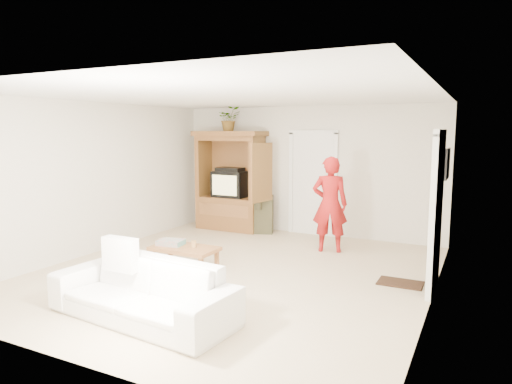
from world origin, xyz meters
TOP-DOWN VIEW (x-y plane):
  - floor at (0.00, 0.00)m, footprint 6.00×6.00m
  - ceiling at (0.00, 0.00)m, footprint 6.00×6.00m
  - wall_back at (0.00, 3.00)m, footprint 5.50×0.00m
  - wall_front at (0.00, -3.00)m, footprint 5.50×0.00m
  - wall_left at (-2.75, 0.00)m, footprint 0.00×6.00m
  - wall_right at (2.75, 0.00)m, footprint 0.00×6.00m
  - armoire at (-1.58, 2.66)m, footprint 1.82×1.14m
  - door_back at (0.15, 2.97)m, footprint 0.85×0.05m
  - doorway_right at (2.73, 0.60)m, footprint 0.05×0.90m
  - framed_picture at (2.73, 1.90)m, footprint 0.03×0.60m
  - doormat at (2.30, 0.60)m, footprint 0.60×0.40m
  - plant at (-1.60, 2.63)m, footprint 0.60×0.59m
  - man at (0.88, 1.82)m, footprint 0.70×0.56m
  - sofa at (-0.10, -1.93)m, footprint 2.30×1.07m
  - coffee_table at (-0.72, -0.26)m, footprint 1.01×0.56m
  - towel at (-0.97, -0.26)m, footprint 0.42×0.33m
  - candle at (-0.58, -0.22)m, footprint 0.08×0.08m
  - backpack_black at (-1.05, 2.78)m, footprint 0.38×0.31m
  - backpack_olive at (-0.80, 2.60)m, footprint 0.50×0.43m

SIDE VIEW (x-z plane):
  - floor at x=0.00m, z-range 0.00..0.00m
  - doormat at x=2.30m, z-range 0.00..0.02m
  - backpack_black at x=-1.05m, z-range 0.00..0.41m
  - sofa at x=-0.10m, z-range 0.00..0.65m
  - coffee_table at x=-0.72m, z-range 0.14..0.51m
  - backpack_olive at x=-0.80m, z-range 0.00..0.79m
  - towel at x=-0.97m, z-range 0.37..0.45m
  - candle at x=-0.58m, z-range 0.37..0.47m
  - man at x=0.88m, z-range 0.00..1.67m
  - armoire at x=-1.58m, z-range -0.14..1.96m
  - door_back at x=0.15m, z-range 0.00..2.04m
  - doorway_right at x=2.73m, z-range 0.00..2.04m
  - wall_back at x=0.00m, z-range -1.45..4.05m
  - wall_front at x=0.00m, z-range -1.45..4.05m
  - wall_left at x=-2.75m, z-range -1.70..4.30m
  - wall_right at x=2.75m, z-range -1.70..4.30m
  - framed_picture at x=2.73m, z-range 1.36..1.84m
  - plant at x=-1.60m, z-range 2.10..2.61m
  - ceiling at x=0.00m, z-range 2.60..2.60m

